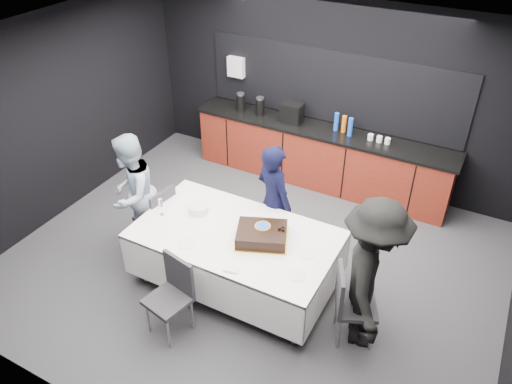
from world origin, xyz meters
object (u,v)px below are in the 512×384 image
at_px(cake_assembly, 262,235).
at_px(person_left, 132,194).
at_px(party_table, 236,243).
at_px(champagne_flute, 161,204).
at_px(chair_right, 349,300).
at_px(plate_stack, 198,208).
at_px(person_right, 371,276).
at_px(person_center, 274,202).
at_px(chair_left, 159,214).
at_px(chair_near, 173,291).

bearing_deg(cake_assembly, person_left, -179.89).
bearing_deg(party_table, champagne_flute, -173.83).
bearing_deg(champagne_flute, chair_right, -0.84).
distance_m(plate_stack, chair_right, 2.08).
bearing_deg(cake_assembly, person_right, -4.51).
bearing_deg(person_center, cake_assembly, 130.09).
bearing_deg(person_left, person_center, 98.80).
bearing_deg(champagne_flute, plate_stack, 34.86).
bearing_deg(person_right, chair_left, 68.71).
distance_m(champagne_flute, person_center, 1.38).
distance_m(chair_left, person_left, 0.43).
distance_m(chair_left, chair_right, 2.68).
bearing_deg(chair_left, person_left, -162.51).
bearing_deg(chair_right, party_table, 174.49).
height_order(person_center, person_left, person_left).
xyz_separation_m(champagne_flute, person_right, (2.56, 0.04, -0.05)).
distance_m(champagne_flute, chair_near, 1.13).
relative_size(chair_left, person_left, 0.57).
distance_m(party_table, person_left, 1.54).
bearing_deg(person_right, party_table, 70.56).
bearing_deg(cake_assembly, plate_stack, 173.46).
relative_size(chair_right, person_center, 0.59).
bearing_deg(chair_near, chair_left, 133.20).
distance_m(champagne_flute, chair_right, 2.43).
bearing_deg(chair_left, champagne_flute, -42.42).
bearing_deg(chair_near, cake_assembly, 58.30).
relative_size(plate_stack, champagne_flute, 1.10).
height_order(cake_assembly, chair_near, cake_assembly).
height_order(party_table, person_right, person_right).
relative_size(chair_left, person_center, 0.59).
bearing_deg(chair_right, chair_near, -156.11).
distance_m(chair_right, person_right, 0.40).
height_order(chair_left, person_center, person_center).
height_order(cake_assembly, person_center, person_center).
distance_m(champagne_flute, chair_left, 0.54).
distance_m(cake_assembly, plate_stack, 0.92).
relative_size(party_table, person_left, 1.44).
bearing_deg(chair_right, cake_assembly, 170.83).
relative_size(chair_left, chair_right, 1.00).
relative_size(champagne_flute, person_center, 0.14).
relative_size(party_table, chair_near, 2.51).
height_order(party_table, chair_near, chair_near).
height_order(party_table, person_center, person_center).
bearing_deg(person_center, party_table, 105.23).
relative_size(cake_assembly, plate_stack, 2.98).
bearing_deg(party_table, person_right, -2.12).
xyz_separation_m(party_table, chair_left, (-1.22, 0.14, -0.11)).
bearing_deg(person_left, plate_stack, 82.23).
height_order(chair_near, person_left, person_left).
distance_m(chair_right, person_left, 2.99).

